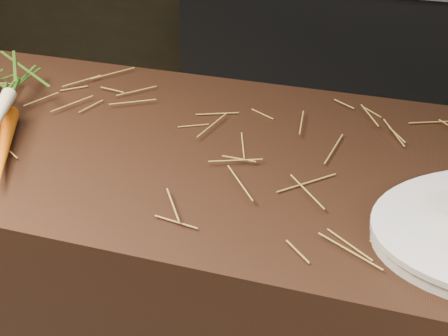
{
  "coord_description": "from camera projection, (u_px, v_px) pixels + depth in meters",
  "views": [
    {
      "loc": [
        0.38,
        -0.65,
        1.51
      ],
      "look_at": [
        0.14,
        0.15,
        0.96
      ],
      "focal_mm": 45.0,
      "sensor_mm": 36.0,
      "label": 1
    }
  ],
  "objects": [
    {
      "name": "main_counter",
      "position": [
        187.0,
        295.0,
        1.43
      ],
      "size": [
        2.4,
        0.7,
        0.9
      ],
      "primitive_type": "cube",
      "color": "black",
      "rests_on": "ground"
    },
    {
      "name": "back_counter",
      "position": [
        366.0,
        53.0,
        2.88
      ],
      "size": [
        1.82,
        0.62,
        0.84
      ],
      "color": "black",
      "rests_on": "ground"
    },
    {
      "name": "straw_bedding",
      "position": [
        180.0,
        140.0,
        1.18
      ],
      "size": [
        1.4,
        0.6,
        0.02
      ],
      "primitive_type": null,
      "color": "#B0883E",
      "rests_on": "main_counter"
    }
  ]
}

